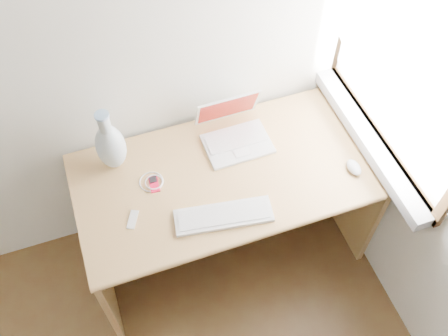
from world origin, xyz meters
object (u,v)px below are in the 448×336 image
object	(u,v)px
laptop	(235,132)
vase	(111,145)
desk	(221,184)
external_keyboard	(224,216)

from	to	relation	value
laptop	vase	size ratio (longest dim) A/B	0.92
desk	vase	world-z (taller)	vase
laptop	external_keyboard	world-z (taller)	laptop
external_keyboard	vase	world-z (taller)	vase
desk	vase	distance (m)	0.59
laptop	external_keyboard	distance (m)	0.43
laptop	external_keyboard	size ratio (longest dim) A/B	0.72
external_keyboard	vase	size ratio (longest dim) A/B	1.28
laptop	vase	bearing A→B (deg)	175.29
desk	external_keyboard	world-z (taller)	external_keyboard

